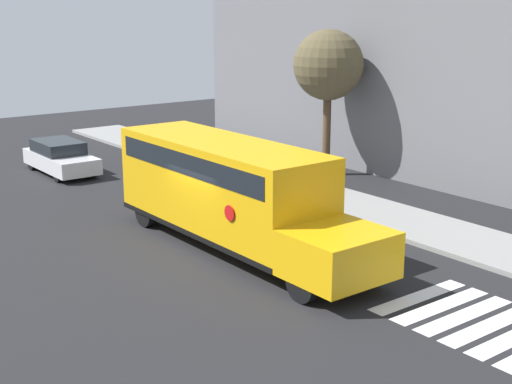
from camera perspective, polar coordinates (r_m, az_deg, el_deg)
name	(u,v)px	position (r m, az deg, el deg)	size (l,w,h in m)	color
ground_plane	(213,248)	(21.82, -3.50, -4.46)	(60.00, 60.00, 0.00)	black
sidewalk_strip	(363,209)	(25.82, 8.54, -1.39)	(44.00, 3.00, 0.15)	gray
building_backdrop	(486,38)	(29.90, 17.89, 11.66)	(32.00, 4.00, 11.87)	slate
crosswalk_stripes	(503,331)	(17.37, 19.15, -10.44)	(5.40, 3.20, 0.01)	white
school_bus	(230,189)	(21.47, -2.11, 0.28)	(10.35, 2.57, 3.19)	#EAA80F
parked_car	(60,157)	(32.46, -15.37, 2.70)	(4.46, 1.80, 1.42)	silver
tree_far_sidewalk	(328,66)	(30.55, 5.80, 10.00)	(2.97, 2.97, 6.23)	brown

